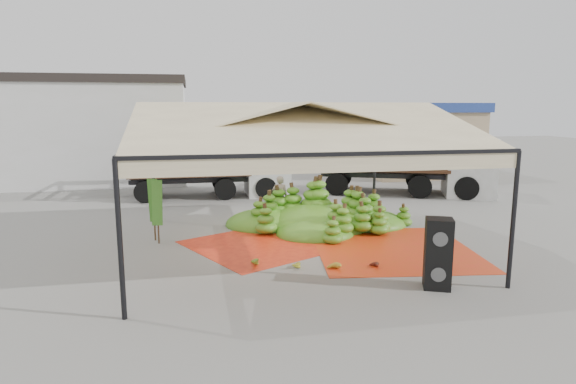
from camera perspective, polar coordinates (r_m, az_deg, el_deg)
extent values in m
plane|color=slate|center=(13.68, 0.41, -6.48)|extent=(90.00, 90.00, 0.00)
cylinder|color=black|center=(9.26, -19.31, -5.51)|extent=(0.10, 0.10, 3.00)
cylinder|color=black|center=(11.32, 25.13, -3.12)|extent=(0.10, 0.10, 3.00)
cylinder|color=black|center=(17.06, -15.67, 1.62)|extent=(0.10, 0.10, 3.00)
cylinder|color=black|center=(18.26, 10.23, 2.37)|extent=(0.10, 0.10, 3.00)
pyramid|color=beige|center=(13.11, 0.43, 8.34)|extent=(8.00, 8.00, 1.00)
cube|color=black|center=(13.14, 0.42, 6.16)|extent=(8.00, 8.00, 0.08)
cube|color=beige|center=(13.15, 0.42, 5.38)|extent=(8.00, 8.00, 0.36)
cube|color=silver|center=(27.86, -26.69, 6.13)|extent=(14.00, 6.00, 5.00)
cube|color=black|center=(27.86, -27.14, 11.67)|extent=(14.30, 6.30, 0.40)
cube|color=tan|center=(28.85, 14.87, 5.57)|extent=(6.00, 5.00, 3.60)
cube|color=navy|center=(28.77, 15.06, 9.64)|extent=(6.30, 5.30, 0.50)
cube|color=red|center=(13.91, -2.91, -6.19)|extent=(5.02, 4.94, 0.01)
cube|color=red|center=(13.77, 12.35, -6.58)|extent=(4.79, 4.97, 0.01)
ellipsoid|color=#3D831B|center=(16.05, 3.84, -1.54)|extent=(6.43, 5.35, 1.34)
ellipsoid|color=gold|center=(11.93, 0.64, -8.47)|extent=(0.56, 0.52, 0.21)
ellipsoid|color=gold|center=(11.79, 5.39, -8.70)|extent=(0.64, 0.64, 0.23)
ellipsoid|color=#5C1A15|center=(12.10, 9.99, -8.41)|extent=(0.48, 0.42, 0.18)
ellipsoid|color=#5B2214|center=(12.40, 17.82, -8.21)|extent=(0.51, 0.42, 0.22)
ellipsoid|color=#5A841B|center=(12.16, -4.40, -8.11)|extent=(0.50, 0.41, 0.22)
ellipsoid|color=#4C7C19|center=(12.40, 2.26, 4.15)|extent=(0.24, 0.24, 0.20)
ellipsoid|color=#4C7C19|center=(12.83, 8.80, 4.24)|extent=(0.24, 0.24, 0.20)
ellipsoid|color=#4C7C19|center=(13.41, 14.85, 4.28)|extent=(0.24, 0.24, 0.20)
cube|color=black|center=(11.04, 17.25, -8.92)|extent=(0.71, 0.67, 0.78)
cube|color=black|center=(10.82, 17.47, -5.02)|extent=(0.71, 0.67, 0.78)
imported|color=gray|center=(16.94, -0.96, -0.60)|extent=(0.64, 0.51, 1.52)
cube|color=#532C1B|center=(21.40, -11.50, 2.28)|extent=(5.10, 2.35, 0.12)
cube|color=silver|center=(21.63, -2.57, 2.82)|extent=(1.84, 2.24, 2.34)
cylinder|color=black|center=(20.58, -16.55, 0.03)|extent=(0.92, 0.31, 0.92)
cylinder|color=black|center=(22.58, -16.10, 0.91)|extent=(0.92, 0.31, 0.92)
cylinder|color=black|center=(20.53, -7.46, 0.34)|extent=(0.92, 0.31, 0.92)
cylinder|color=black|center=(22.53, -7.82, 1.20)|extent=(0.92, 0.31, 0.92)
cylinder|color=black|center=(20.71, -2.68, 0.50)|extent=(0.92, 0.31, 0.92)
cylinder|color=black|center=(22.70, -3.46, 1.34)|extent=(0.92, 0.31, 0.92)
ellipsoid|color=#397B19|center=(21.34, -11.55, 3.63)|extent=(4.08, 1.84, 0.71)
cube|color=yellow|center=(21.30, -10.22, 4.77)|extent=(2.04, 2.03, 0.25)
cube|color=#53301B|center=(22.44, 11.24, 2.91)|extent=(6.16, 4.53, 0.13)
cube|color=white|center=(22.73, 20.62, 2.83)|extent=(2.81, 3.05, 2.58)
cylinder|color=black|center=(21.52, 5.79, 0.95)|extent=(1.06, 0.70, 1.01)
cylinder|color=black|center=(23.72, 6.32, 1.79)|extent=(1.06, 0.70, 1.01)
cylinder|color=black|center=(21.48, 15.35, 0.62)|extent=(1.06, 0.70, 1.01)
cylinder|color=black|center=(23.69, 14.99, 1.49)|extent=(1.06, 0.70, 1.01)
cylinder|color=black|center=(21.70, 20.37, 0.44)|extent=(1.06, 0.70, 1.01)
cylinder|color=black|center=(23.89, 19.55, 1.32)|extent=(1.06, 0.70, 1.01)
ellipsoid|color=#4E801A|center=(22.38, 11.29, 4.34)|extent=(4.91, 3.58, 0.78)
cube|color=yellow|center=(22.34, 12.77, 5.43)|extent=(2.93, 2.92, 0.28)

